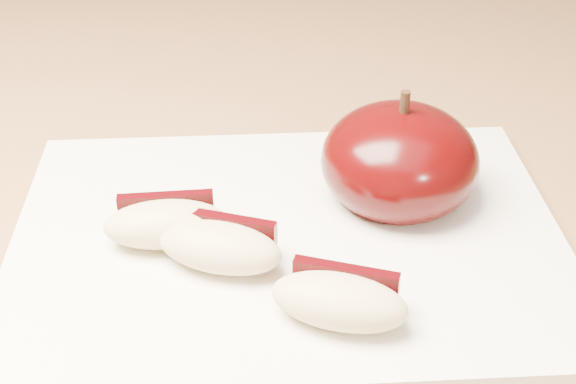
# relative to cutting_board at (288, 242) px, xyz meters

# --- Properties ---
(back_cabinet) EXTENTS (2.40, 0.62, 0.94)m
(back_cabinet) POSITION_rel_cutting_board_xyz_m (0.07, 0.84, -0.43)
(back_cabinet) COLOR silver
(back_cabinet) RESTS_ON ground
(cutting_board) EXTENTS (0.31, 0.25, 0.01)m
(cutting_board) POSITION_rel_cutting_board_xyz_m (0.00, 0.00, 0.00)
(cutting_board) COLOR white
(cutting_board) RESTS_ON island_counter
(apple_half) EXTENTS (0.10, 0.10, 0.07)m
(apple_half) POSITION_rel_cutting_board_xyz_m (0.05, 0.04, 0.03)
(apple_half) COLOR black
(apple_half) RESTS_ON cutting_board
(apple_wedge_a) EXTENTS (0.06, 0.04, 0.02)m
(apple_wedge_a) POSITION_rel_cutting_board_xyz_m (-0.06, -0.01, 0.02)
(apple_wedge_a) COLOR #D4BF86
(apple_wedge_a) RESTS_ON cutting_board
(apple_wedge_b) EXTENTS (0.06, 0.04, 0.02)m
(apple_wedge_b) POSITION_rel_cutting_board_xyz_m (-0.03, -0.03, 0.02)
(apple_wedge_b) COLOR #D4BF86
(apple_wedge_b) RESTS_ON cutting_board
(apple_wedge_c) EXTENTS (0.06, 0.04, 0.02)m
(apple_wedge_c) POSITION_rel_cutting_board_xyz_m (0.03, -0.06, 0.02)
(apple_wedge_c) COLOR #D4BF86
(apple_wedge_c) RESTS_ON cutting_board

